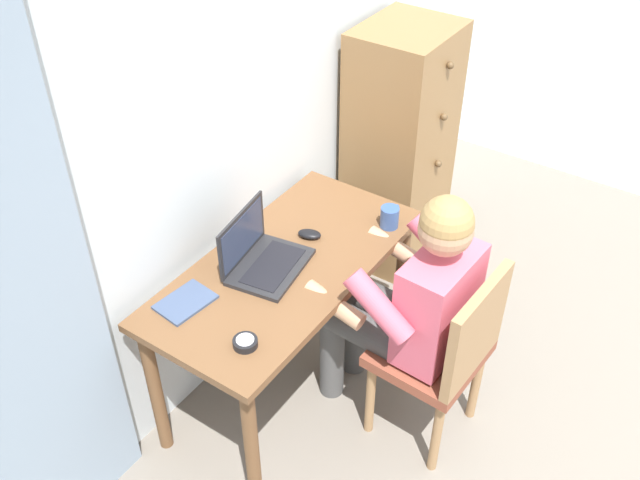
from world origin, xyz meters
TOP-DOWN VIEW (x-y plane):
  - wall_back at (0.00, 2.20)m, footprint 4.80×0.05m
  - curtain_panel at (-1.29, 2.13)m, footprint 0.56×0.03m
  - desk at (-0.33, 1.83)m, footprint 1.25×0.61m
  - dresser at (0.80, 1.93)m, footprint 0.50×0.46m
  - chair at (-0.19, 1.15)m, footprint 0.44×0.42m
  - person_seated at (-0.18, 1.34)m, footprint 0.55×0.60m
  - laptop at (-0.40, 1.90)m, footprint 0.38×0.30m
  - computer_mouse at (-0.14, 1.84)m, footprint 0.09×0.11m
  - desk_clock at (-0.78, 1.68)m, footprint 0.09×0.09m
  - notebook_pad at (-0.73, 2.00)m, footprint 0.23×0.17m
  - coffee_mug at (0.12, 1.60)m, footprint 0.12×0.08m

SIDE VIEW (x-z plane):
  - chair at x=-0.19m, z-range 0.06..0.95m
  - desk at x=-0.33m, z-range 0.26..1.00m
  - dresser at x=0.80m, z-range 0.00..1.33m
  - person_seated at x=-0.18m, z-range 0.08..1.29m
  - notebook_pad at x=-0.73m, z-range 0.74..0.75m
  - desk_clock at x=-0.78m, z-range 0.74..0.77m
  - computer_mouse at x=-0.14m, z-range 0.74..0.77m
  - coffee_mug at x=0.12m, z-range 0.74..0.83m
  - laptop at x=-0.40m, z-range 0.67..0.91m
  - curtain_panel at x=-1.29m, z-range 0.00..2.19m
  - wall_back at x=0.00m, z-range 0.00..2.50m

